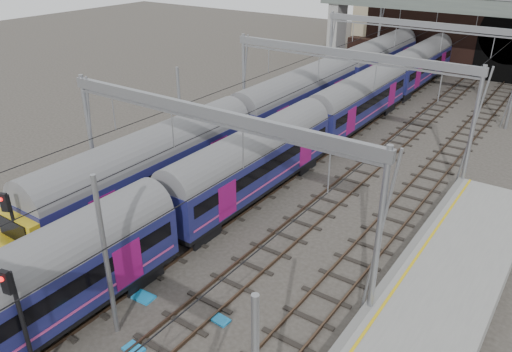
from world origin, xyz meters
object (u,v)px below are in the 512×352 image
Objects in this scene: train_main at (314,127)px; signal_near_left at (13,227)px; signal_near_centre at (18,312)px; train_second at (297,99)px.

train_main is 20.36m from signal_near_left.
signal_near_centre is at bearing -86.44° from train_main.
signal_near_centre is (5.26, -3.04, 0.07)m from signal_near_left.
train_second reaches higher than train_main.
train_second reaches higher than signal_near_left.
train_main is 12.77× the size of signal_near_left.
train_main is 1.22× the size of train_second.
signal_near_centre is at bearing -52.62° from signal_near_left.
signal_near_centre reaches higher than signal_near_left.
train_second reaches higher than signal_near_centre.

